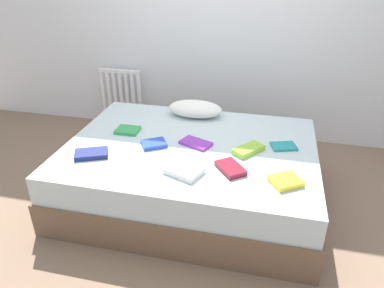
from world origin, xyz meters
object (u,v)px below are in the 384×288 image
(textbook_maroon, at_px, (231,168))
(textbook_lime, at_px, (248,150))
(textbook_green, at_px, (128,130))
(textbook_teal, at_px, (284,146))
(textbook_white, at_px, (184,171))
(textbook_navy, at_px, (91,154))
(textbook_blue, at_px, (154,144))
(textbook_yellow, at_px, (286,181))
(radiator, at_px, (121,93))
(textbook_purple, at_px, (196,143))
(pillow, at_px, (195,109))
(bed, at_px, (191,171))

(textbook_maroon, distance_m, textbook_lime, 0.31)
(textbook_green, xyz_separation_m, textbook_teal, (1.30, 0.01, -0.00))
(textbook_white, distance_m, textbook_navy, 0.74)
(textbook_blue, relative_size, textbook_navy, 0.77)
(textbook_yellow, distance_m, textbook_white, 0.69)
(textbook_yellow, distance_m, textbook_green, 1.41)
(radiator, height_order, textbook_maroon, radiator)
(textbook_purple, distance_m, textbook_teal, 0.69)
(radiator, xyz_separation_m, textbook_teal, (1.83, -1.08, 0.09))
(textbook_navy, bearing_deg, textbook_purple, 2.28)
(textbook_teal, bearing_deg, textbook_maroon, -148.10)
(pillow, xyz_separation_m, textbook_teal, (0.81, -0.44, -0.06))
(textbook_blue, height_order, textbook_teal, textbook_blue)
(textbook_white, relative_size, textbook_teal, 1.26)
(textbook_maroon, bearing_deg, textbook_purple, -173.05)
(textbook_purple, distance_m, textbook_lime, 0.42)
(textbook_purple, xyz_separation_m, textbook_white, (0.01, -0.43, 0.01))
(textbook_white, bearing_deg, textbook_green, 161.88)
(textbook_white, distance_m, textbook_maroon, 0.33)
(textbook_yellow, distance_m, textbook_maroon, 0.39)
(bed, distance_m, pillow, 0.66)
(bed, relative_size, textbook_maroon, 8.97)
(bed, xyz_separation_m, textbook_lime, (0.46, -0.02, 0.27))
(bed, distance_m, textbook_maroon, 0.55)
(bed, xyz_separation_m, radiator, (-1.11, 1.20, 0.17))
(radiator, relative_size, textbook_purple, 2.30)
(bed, height_order, textbook_blue, textbook_blue)
(textbook_purple, height_order, textbook_white, textbook_white)
(textbook_green, xyz_separation_m, textbook_maroon, (0.94, -0.42, 0.01))
(textbook_yellow, relative_size, textbook_teal, 0.99)
(bed, distance_m, radiator, 1.64)
(textbook_green, relative_size, textbook_blue, 1.03)
(textbook_green, distance_m, textbook_teal, 1.30)
(radiator, bearing_deg, textbook_purple, -45.93)
(textbook_maroon, height_order, textbook_teal, textbook_maroon)
(textbook_white, distance_m, textbook_lime, 0.57)
(bed, relative_size, textbook_teal, 10.51)
(textbook_yellow, bearing_deg, textbook_green, 125.82)
(radiator, bearing_deg, textbook_green, -63.97)
(radiator, relative_size, textbook_maroon, 2.51)
(radiator, xyz_separation_m, textbook_lime, (1.57, -1.22, 0.11))
(textbook_white, xyz_separation_m, textbook_teal, (0.67, 0.54, -0.01))
(radiator, height_order, textbook_white, radiator)
(textbook_navy, bearing_deg, radiator, 81.55)
(bed, relative_size, pillow, 3.99)
(textbook_lime, bearing_deg, bed, 126.70)
(textbook_lime, bearing_deg, textbook_teal, -23.81)
(textbook_green, height_order, textbook_maroon, textbook_maroon)
(textbook_purple, relative_size, textbook_maroon, 1.09)
(bed, xyz_separation_m, textbook_navy, (-0.68, -0.34, 0.27))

